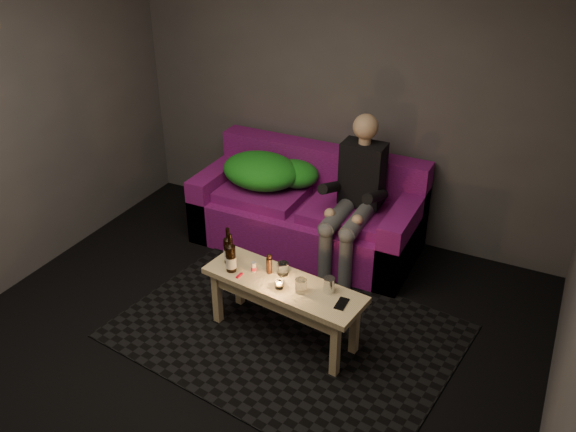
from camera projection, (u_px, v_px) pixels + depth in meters
name	position (u px, v px, depth m)	size (l,w,h in m)	color
floor	(213.00, 376.00, 4.04)	(4.50, 4.50, 0.00)	black
room	(239.00, 119.00, 3.60)	(4.50, 4.50, 4.50)	silver
rug	(287.00, 331.00, 4.43)	(2.32, 1.69, 0.01)	black
sofa	(309.00, 213.00, 5.36)	(1.93, 0.87, 0.83)	#630D4D
green_blanket	(267.00, 171.00, 5.35)	(0.85, 0.58, 0.29)	#1A9323
person	(355.00, 194.00, 4.88)	(0.35, 0.80, 1.29)	black
coffee_table	(283.00, 292.00, 4.20)	(1.20, 0.52, 0.47)	tan
beer_bottle_a	(229.00, 250.00, 4.32)	(0.07, 0.07, 0.28)	black
beer_bottle_b	(231.00, 257.00, 4.23)	(0.07, 0.07, 0.29)	black
salt_shaker	(254.00, 267.00, 4.25)	(0.04, 0.04, 0.08)	silver
pepper_mill	(269.00, 266.00, 4.23)	(0.04, 0.04, 0.11)	black
tumbler_back	(283.00, 269.00, 4.22)	(0.08, 0.08, 0.09)	white
tealight	(279.00, 285.00, 4.09)	(0.06, 0.06, 0.05)	white
tumbler_front	(301.00, 286.00, 4.04)	(0.08, 0.08, 0.10)	white
steel_cup	(329.00, 285.00, 4.04)	(0.08, 0.08, 0.11)	silver
smartphone	(342.00, 304.00, 3.94)	(0.07, 0.13, 0.01)	black
red_lighter	(239.00, 275.00, 4.22)	(0.02, 0.07, 0.01)	red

